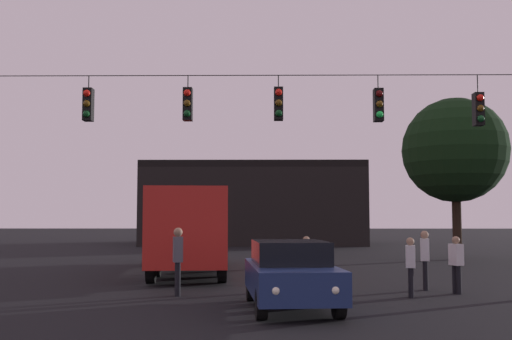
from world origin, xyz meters
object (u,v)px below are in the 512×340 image
(pedestrian_trailing, at_px, (411,264))
(tree_left_silhouette, at_px, (455,150))
(pedestrian_crossing_left, at_px, (456,262))
(pedestrian_crossing_right, at_px, (425,257))
(pedestrian_crossing_center, at_px, (178,257))
(city_bus, at_px, (191,222))
(pedestrian_near_bus, at_px, (306,260))
(car_near_right, at_px, (290,273))

(pedestrian_trailing, bearing_deg, tree_left_silhouette, 68.08)
(pedestrian_crossing_left, height_order, pedestrian_crossing_right, pedestrian_crossing_right)
(pedestrian_crossing_right, bearing_deg, pedestrian_crossing_center, -169.02)
(city_bus, xyz_separation_m, tree_left_silhouette, (12.33, 6.76, 3.52))
(city_bus, distance_m, pedestrian_crossing_left, 10.54)
(pedestrian_trailing, height_order, tree_left_silhouette, tree_left_silhouette)
(pedestrian_crossing_left, xyz_separation_m, pedestrian_crossing_center, (-7.47, -0.49, 0.15))
(pedestrian_near_bus, bearing_deg, car_near_right, -99.71)
(pedestrian_crossing_center, height_order, pedestrian_crossing_right, pedestrian_crossing_center)
(pedestrian_crossing_center, xyz_separation_m, tree_left_silhouette, (11.81, 14.06, 4.36))
(city_bus, xyz_separation_m, car_near_right, (3.38, -9.51, -1.07))
(pedestrian_crossing_right, xyz_separation_m, tree_left_silhouette, (4.96, 12.73, 4.44))
(car_near_right, xyz_separation_m, pedestrian_crossing_right, (3.99, 3.55, 0.15))
(pedestrian_near_bus, relative_size, pedestrian_trailing, 0.99)
(tree_left_silhouette, bearing_deg, pedestrian_crossing_center, -130.04)
(car_near_right, relative_size, pedestrian_crossing_right, 2.66)
(car_near_right, height_order, pedestrian_crossing_left, pedestrian_crossing_left)
(pedestrian_crossing_center, distance_m, tree_left_silhouette, 18.88)
(tree_left_silhouette, bearing_deg, pedestrian_crossing_left, -107.75)
(pedestrian_near_bus, distance_m, pedestrian_trailing, 3.06)
(city_bus, bearing_deg, pedestrian_crossing_right, -39.01)
(pedestrian_crossing_right, distance_m, tree_left_silhouette, 14.37)
(pedestrian_crossing_left, xyz_separation_m, pedestrian_crossing_right, (-0.62, 0.84, 0.08))
(city_bus, relative_size, pedestrian_near_bus, 7.36)
(city_bus, height_order, pedestrian_trailing, city_bus)
(pedestrian_near_bus, bearing_deg, pedestrian_crossing_left, -13.24)
(car_near_right, height_order, pedestrian_crossing_center, pedestrian_crossing_center)
(pedestrian_crossing_right, relative_size, pedestrian_near_bus, 1.10)
(city_bus, height_order, pedestrian_crossing_center, city_bus)
(pedestrian_crossing_left, bearing_deg, tree_left_silhouette, 72.25)
(pedestrian_crossing_right, height_order, pedestrian_near_bus, pedestrian_crossing_right)
(pedestrian_crossing_center, relative_size, tree_left_silhouette, 0.22)
(city_bus, relative_size, pedestrian_crossing_center, 6.26)
(city_bus, height_order, pedestrian_crossing_left, city_bus)
(pedestrian_crossing_center, distance_m, pedestrian_trailing, 6.08)
(pedestrian_crossing_left, height_order, pedestrian_crossing_center, pedestrian_crossing_center)
(pedestrian_crossing_right, xyz_separation_m, pedestrian_near_bus, (-3.36, 0.10, -0.10))
(pedestrian_crossing_center, xyz_separation_m, pedestrian_crossing_right, (6.85, 1.33, -0.07))
(car_near_right, relative_size, pedestrian_crossing_left, 2.88)
(pedestrian_crossing_left, distance_m, pedestrian_crossing_right, 1.04)
(pedestrian_crossing_right, bearing_deg, city_bus, 140.99)
(pedestrian_crossing_center, distance_m, pedestrian_crossing_right, 6.98)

